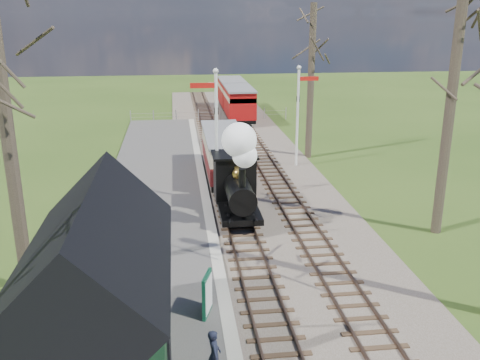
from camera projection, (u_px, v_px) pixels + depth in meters
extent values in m
ellipsoid|color=#385B23|center=(265.00, 204.00, 77.41)|extent=(70.40, 44.00, 19.80)
ellipsoid|color=#385B23|center=(456.00, 179.00, 72.21)|extent=(51.20, 32.00, 14.40)
ellipsoid|color=#385B23|center=(140.00, 187.00, 79.56)|extent=(64.00, 40.00, 18.00)
cube|color=brown|center=(244.00, 168.00, 30.26)|extent=(8.00, 60.00, 0.10)
cube|color=brown|center=(212.00, 167.00, 30.02)|extent=(0.07, 60.00, 0.12)
cube|color=brown|center=(230.00, 167.00, 30.14)|extent=(0.07, 60.00, 0.12)
cube|color=#38281C|center=(221.00, 168.00, 30.09)|extent=(1.60, 60.00, 0.09)
cube|color=brown|center=(258.00, 166.00, 30.32)|extent=(0.07, 60.00, 0.12)
cube|color=brown|center=(275.00, 165.00, 30.44)|extent=(0.07, 60.00, 0.12)
cube|color=#38281C|center=(267.00, 166.00, 30.40)|extent=(1.60, 60.00, 0.09)
cube|color=#474442|center=(154.00, 224.00, 22.11)|extent=(5.00, 44.00, 0.20)
cube|color=#B2AD9E|center=(210.00, 221.00, 22.38)|extent=(0.40, 44.00, 0.21)
cube|color=black|center=(102.00, 333.00, 12.13)|extent=(3.00, 6.00, 2.60)
cube|color=black|center=(95.00, 260.00, 11.58)|extent=(3.25, 6.30, 3.25)
cylinder|color=silver|center=(217.00, 143.00, 23.46)|extent=(0.14, 0.14, 6.00)
sphere|color=silver|center=(216.00, 71.00, 22.53)|extent=(0.24, 0.24, 0.24)
cube|color=#B7140F|center=(203.00, 85.00, 22.64)|extent=(1.10, 0.08, 0.22)
cube|color=black|center=(216.00, 111.00, 23.04)|extent=(0.18, 0.06, 0.30)
cylinder|color=silver|center=(297.00, 119.00, 29.80)|extent=(0.14, 0.14, 5.50)
sphere|color=silver|center=(299.00, 68.00, 28.94)|extent=(0.24, 0.24, 0.24)
cube|color=#B7140F|center=(309.00, 79.00, 29.18)|extent=(1.10, 0.08, 0.22)
cube|color=black|center=(298.00, 99.00, 29.45)|extent=(0.18, 0.06, 0.30)
cylinder|color=#382D23|center=(6.00, 121.00, 15.32)|extent=(0.41, 0.41, 11.00)
cylinder|color=#382D23|center=(450.00, 109.00, 20.06)|extent=(0.40, 0.40, 10.00)
cylinder|color=#382D23|center=(311.00, 83.00, 31.30)|extent=(0.39, 0.39, 9.00)
cube|color=slate|center=(210.00, 112.00, 43.19)|extent=(12.60, 0.02, 0.01)
cube|color=slate|center=(210.00, 116.00, 43.28)|extent=(12.60, 0.02, 0.02)
cylinder|color=slate|center=(210.00, 115.00, 43.26)|extent=(0.08, 0.08, 1.00)
cube|color=black|center=(237.00, 207.00, 22.51)|extent=(1.63, 3.84, 0.24)
cylinder|color=black|center=(239.00, 192.00, 21.71)|extent=(1.06, 2.50, 1.06)
cube|color=black|center=(234.00, 177.00, 23.32)|extent=(1.73, 1.54, 1.92)
cylinder|color=black|center=(242.00, 178.00, 20.54)|extent=(0.27, 0.27, 0.77)
sphere|color=#B78B35|center=(238.00, 174.00, 21.78)|extent=(0.50, 0.50, 0.50)
sphere|color=white|center=(245.00, 155.00, 20.28)|extent=(0.96, 0.96, 0.96)
sphere|color=white|center=(239.00, 140.00, 20.17)|extent=(1.35, 1.35, 1.35)
cylinder|color=black|center=(228.00, 220.00, 21.40)|extent=(0.10, 0.62, 0.62)
cylinder|color=black|center=(253.00, 219.00, 21.52)|extent=(0.10, 0.62, 0.62)
cube|color=black|center=(224.00, 169.00, 28.22)|extent=(1.83, 6.73, 0.29)
cube|color=#5E1516|center=(224.00, 159.00, 28.05)|extent=(1.92, 6.73, 0.87)
cube|color=beige|center=(224.00, 143.00, 27.79)|extent=(1.92, 6.73, 0.87)
cube|color=slate|center=(224.00, 134.00, 27.65)|extent=(2.02, 6.92, 0.12)
cube|color=black|center=(239.00, 116.00, 42.60)|extent=(1.95, 5.14, 0.31)
cube|color=#960C0C|center=(239.00, 108.00, 42.41)|extent=(2.05, 5.14, 0.92)
cube|color=beige|center=(239.00, 97.00, 42.13)|extent=(2.05, 5.14, 0.92)
cube|color=slate|center=(239.00, 90.00, 41.98)|extent=(2.16, 5.34, 0.12)
cube|color=black|center=(232.00, 105.00, 47.80)|extent=(1.95, 5.14, 0.31)
cube|color=#960C0C|center=(232.00, 98.00, 47.62)|extent=(2.05, 5.14, 0.92)
cube|color=beige|center=(232.00, 87.00, 47.34)|extent=(2.05, 5.14, 0.92)
cube|color=slate|center=(232.00, 81.00, 47.19)|extent=(2.16, 5.34, 0.12)
cube|color=#0F4A31|center=(207.00, 294.00, 15.15)|extent=(0.34, 0.85, 1.26)
cube|color=silver|center=(209.00, 294.00, 15.15)|extent=(0.24, 0.72, 1.03)
imported|color=black|center=(214.00, 355.00, 12.46)|extent=(0.31, 0.47, 1.28)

